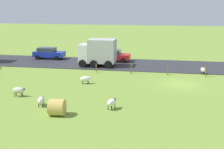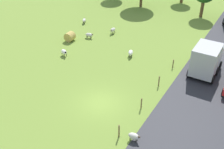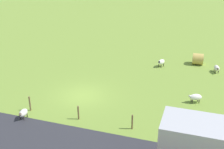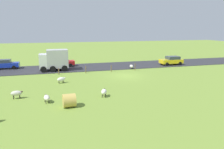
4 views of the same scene
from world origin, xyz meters
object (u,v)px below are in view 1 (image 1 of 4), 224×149
at_px(sheep_0, 41,100).
at_px(hay_bale_0, 57,107).
at_px(car_3, 113,55).
at_px(sheep_1, 85,79).
at_px(sheep_4, 19,90).
at_px(sheep_5, 203,70).
at_px(sheep_2, 112,103).
at_px(car_1, 49,53).
at_px(truck_1, 98,52).

relative_size(sheep_0, hay_bale_0, 0.98).
bearing_deg(car_3, sheep_1, 176.92).
distance_m(sheep_4, sheep_5, 20.44).
bearing_deg(sheep_5, car_3, 63.49).
distance_m(sheep_0, sheep_5, 19.49).
height_order(sheep_0, sheep_2, sheep_2).
xyz_separation_m(sheep_2, car_1, (19.46, 12.80, 0.36)).
relative_size(hay_bale_0, car_3, 0.27).
relative_size(sheep_1, car_1, 0.27).
relative_size(sheep_5, car_1, 0.23).
height_order(sheep_1, truck_1, truck_1).
bearing_deg(sheep_1, hay_bale_0, -178.22).
bearing_deg(sheep_1, sheep_2, -150.46).
bearing_deg(sheep_0, car_1, 19.96).
bearing_deg(sheep_2, car_1, 33.33).
bearing_deg(car_3, car_1, 88.79).
bearing_deg(sheep_5, sheep_2, 148.96).
bearing_deg(truck_1, car_3, -19.66).
bearing_deg(truck_1, sheep_5, -99.54).
xyz_separation_m(sheep_0, sheep_2, (0.22, -5.65, 0.07)).
xyz_separation_m(sheep_5, hay_bale_0, (-15.51, 11.84, 0.09)).
bearing_deg(car_1, sheep_1, -144.68).
relative_size(sheep_0, sheep_5, 1.15).
xyz_separation_m(sheep_1, sheep_4, (-5.19, 4.62, 0.06)).
relative_size(sheep_2, truck_1, 0.24).
relative_size(sheep_4, truck_1, 0.26).
xyz_separation_m(truck_1, car_3, (3.57, -1.28, -1.00)).
height_order(sheep_2, car_3, car_3).
relative_size(sheep_2, car_3, 0.25).
bearing_deg(sheep_5, car_1, 74.24).
xyz_separation_m(sheep_1, car_3, (12.27, -0.66, 0.37)).
distance_m(hay_bale_0, truck_1, 17.72).
bearing_deg(sheep_0, truck_1, -3.85).
bearing_deg(truck_1, car_1, 65.33).
bearing_deg(sheep_2, sheep_0, 92.21).
relative_size(sheep_4, car_1, 0.26).
xyz_separation_m(sheep_2, truck_1, (15.68, 4.58, 1.33)).
bearing_deg(car_3, sheep_2, -170.27).
height_order(sheep_5, car_1, car_1).
distance_m(sheep_5, car_3, 12.81).
height_order(sheep_0, truck_1, truck_1).
relative_size(sheep_0, sheep_4, 1.02).
relative_size(sheep_5, truck_1, 0.23).
xyz_separation_m(sheep_1, sheep_2, (-6.99, -3.96, 0.04)).
xyz_separation_m(sheep_4, truck_1, (13.88, -4.00, 1.31)).
distance_m(hay_bale_0, car_3, 21.23).
bearing_deg(sheep_1, sheep_4, 138.33).
height_order(sheep_5, hay_bale_0, hay_bale_0).
bearing_deg(hay_bale_0, sheep_2, -61.90).
height_order(sheep_4, car_3, car_3).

